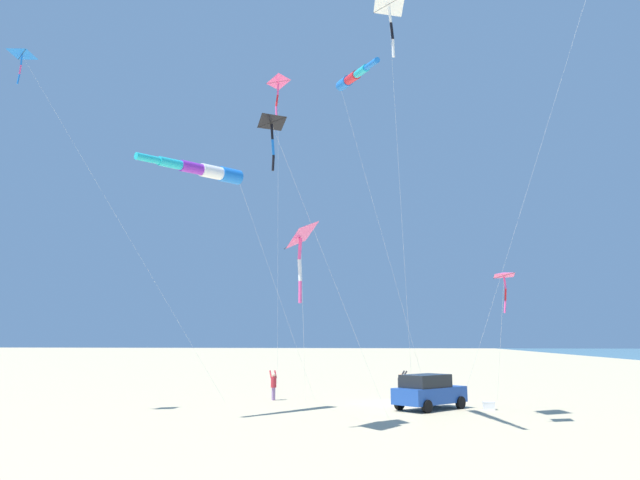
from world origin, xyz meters
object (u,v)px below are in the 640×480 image
object	(u,v)px
parked_car	(429,391)
kite_delta_red_high_left	(278,82)
kite_delta_small_distant	(388,5)
kite_delta_rainbow_low_near	(299,236)
kite_windsock_long_streamer_left	(352,78)
kite_delta_long_streamer_right	(271,123)
person_child_green_jacket	(401,385)
kite_windsock_purple_drifting	(205,171)
person_adult_flyer	(274,384)
kite_delta_orange_high_right	(504,276)
kite_delta_white_trailing	(23,56)
cooler_box	(489,406)

from	to	relation	value
parked_car	kite_delta_red_high_left	xyz separation A→B (m)	(-9.12, 2.18, 19.54)
kite_delta_small_distant	kite_delta_rainbow_low_near	bearing A→B (deg)	-140.89
kite_windsock_long_streamer_left	kite_delta_long_streamer_right	world-z (taller)	kite_windsock_long_streamer_left
kite_delta_small_distant	kite_delta_rainbow_low_near	world-z (taller)	kite_delta_small_distant
kite_delta_small_distant	kite_delta_rainbow_low_near	xyz separation A→B (m)	(-3.97, -3.23, -12.57)
person_child_green_jacket	kite_windsock_long_streamer_left	distance (m)	18.07
parked_car	kite_windsock_purple_drifting	world-z (taller)	kite_windsock_purple_drifting
person_adult_flyer	kite_delta_orange_high_right	distance (m)	16.53
person_adult_flyer	kite_windsock_purple_drifting	distance (m)	14.22
person_adult_flyer	kite_delta_small_distant	world-z (taller)	kite_delta_small_distant
person_adult_flyer	kite_delta_small_distant	bearing A→B (deg)	-48.26
parked_car	kite_windsock_purple_drifting	distance (m)	16.86
person_child_green_jacket	kite_delta_white_trailing	bearing A→B (deg)	-154.40
cooler_box	kite_delta_small_distant	distance (m)	21.74
kite_delta_white_trailing	kite_delta_small_distant	bearing A→B (deg)	2.94
cooler_box	person_adult_flyer	world-z (taller)	person_adult_flyer
kite_delta_long_streamer_right	cooler_box	bearing A→B (deg)	42.60
parked_car	kite_delta_orange_high_right	bearing A→B (deg)	-55.01
person_adult_flyer	kite_delta_white_trailing	distance (m)	23.71
parked_car	kite_windsock_long_streamer_left	xyz separation A→B (m)	(-3.35, -6.47, 15.27)
parked_car	kite_delta_small_distant	size ratio (longest dim) A/B	0.21
parked_car	kite_delta_white_trailing	xyz separation A→B (m)	(-21.37, -6.35, 17.99)
kite_delta_orange_high_right	kite_windsock_purple_drifting	bearing A→B (deg)	177.99
parked_car	person_adult_flyer	size ratio (longest dim) A/B	2.48
parked_car	kite_windsock_purple_drifting	xyz separation A→B (m)	(-11.40, -4.46, 11.60)
parked_car	kite_delta_red_high_left	world-z (taller)	kite_delta_red_high_left
cooler_box	kite_delta_red_high_left	bearing A→B (deg)	171.81
parked_car	kite_delta_small_distant	distance (m)	20.47
person_adult_flyer	person_child_green_jacket	world-z (taller)	person_child_green_jacket
kite_delta_long_streamer_right	kite_delta_rainbow_low_near	world-z (taller)	kite_delta_long_streamer_right
kite_delta_red_high_left	kite_delta_orange_high_right	bearing A→B (deg)	-29.61
kite_windsock_purple_drifting	kite_delta_rainbow_low_near	distance (m)	8.46
kite_windsock_long_streamer_left	kite_delta_rainbow_low_near	world-z (taller)	kite_windsock_long_streamer_left
kite_delta_small_distant	kite_windsock_purple_drifting	bearing A→B (deg)	174.99
kite_delta_red_high_left	kite_delta_small_distant	xyz separation A→B (m)	(7.60, -7.51, 0.16)
cooler_box	kite_windsock_purple_drifting	world-z (taller)	kite_windsock_purple_drifting
kite_delta_small_distant	person_adult_flyer	bearing A→B (deg)	131.74
kite_windsock_long_streamer_left	kite_delta_long_streamer_right	distance (m)	5.03
kite_delta_rainbow_low_near	kite_delta_white_trailing	distance (m)	19.35
person_adult_flyer	kite_delta_rainbow_low_near	size ratio (longest dim) A/B	0.14
person_adult_flyer	kite_delta_red_high_left	bearing A→B (deg)	-75.64
kite_delta_orange_high_right	kite_delta_long_streamer_right	size ratio (longest dim) A/B	0.56
kite_delta_red_high_left	person_adult_flyer	bearing A→B (deg)	104.36
kite_delta_rainbow_low_near	kite_delta_white_trailing	size ratio (longest dim) A/B	0.69
kite_delta_small_distant	kite_delta_white_trailing	xyz separation A→B (m)	(-19.84, -1.02, -1.71)
parked_car	kite_windsock_long_streamer_left	world-z (taller)	kite_windsock_long_streamer_left
kite_delta_long_streamer_right	kite_delta_rainbow_low_near	size ratio (longest dim) A/B	1.02
parked_car	kite_delta_red_high_left	distance (m)	21.67
kite_delta_orange_high_right	kite_delta_rainbow_low_near	world-z (taller)	kite_delta_rainbow_low_near
kite_windsock_purple_drifting	kite_delta_small_distant	xyz separation A→B (m)	(9.87, -0.87, 8.10)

